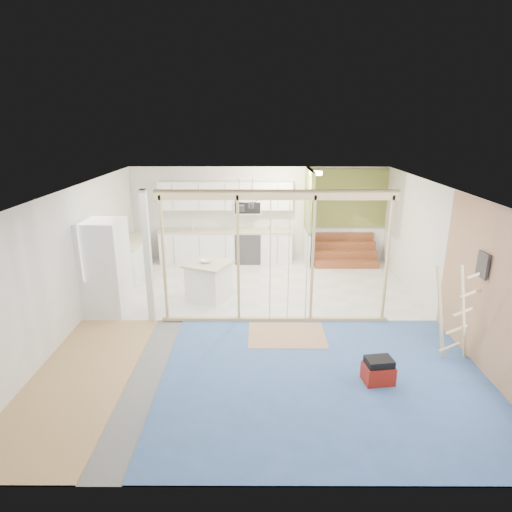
{
  "coord_description": "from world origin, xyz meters",
  "views": [
    {
      "loc": [
        -0.04,
        -7.63,
        3.76
      ],
      "look_at": [
        -0.07,
        0.6,
        1.16
      ],
      "focal_mm": 30.0,
      "sensor_mm": 36.0,
      "label": 1
    }
  ],
  "objects_px": {
    "fridge": "(105,267)",
    "island": "(209,281)",
    "toolbox": "(378,371)",
    "ladder": "(455,313)"
  },
  "relations": [
    {
      "from": "fridge",
      "to": "island",
      "type": "height_order",
      "value": "fridge"
    },
    {
      "from": "toolbox",
      "to": "island",
      "type": "bearing_deg",
      "value": 124.15
    },
    {
      "from": "fridge",
      "to": "toolbox",
      "type": "relative_size",
      "value": 4.06
    },
    {
      "from": "ladder",
      "to": "island",
      "type": "bearing_deg",
      "value": 131.45
    },
    {
      "from": "island",
      "to": "toolbox",
      "type": "xyz_separation_m",
      "value": [
        2.86,
        -3.17,
        -0.22
      ]
    },
    {
      "from": "fridge",
      "to": "ladder",
      "type": "bearing_deg",
      "value": -13.54
    },
    {
      "from": "fridge",
      "to": "island",
      "type": "distance_m",
      "value": 2.18
    },
    {
      "from": "island",
      "to": "toolbox",
      "type": "relative_size",
      "value": 2.41
    },
    {
      "from": "ladder",
      "to": "toolbox",
      "type": "bearing_deg",
      "value": -171.48
    },
    {
      "from": "toolbox",
      "to": "ladder",
      "type": "relative_size",
      "value": 0.29
    }
  ]
}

